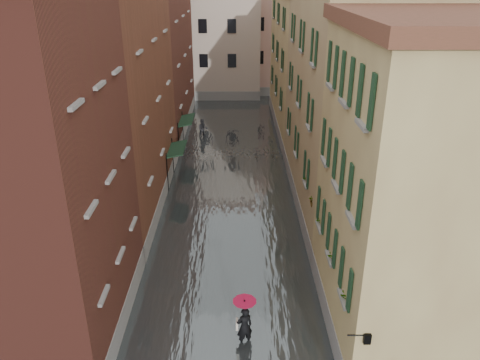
{
  "coord_description": "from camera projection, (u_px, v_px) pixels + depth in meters",
  "views": [
    {
      "loc": [
        0.43,
        -16.9,
        13.09
      ],
      "look_at": [
        0.62,
        5.73,
        3.0
      ],
      "focal_mm": 35.0,
      "sensor_mm": 36.0,
      "label": 1
    }
  ],
  "objects": [
    {
      "name": "building_right_near",
      "position": [
        421.0,
        197.0,
        16.64
      ],
      "size": [
        6.0,
        8.0,
        11.5
      ],
      "primitive_type": "cube",
      "color": "#9F8452",
      "rests_on": "ground"
    },
    {
      "name": "pedestrian_main",
      "position": [
        244.0,
        319.0,
        17.46
      ],
      "size": [
        0.9,
        0.9,
        2.06
      ],
      "color": "black",
      "rests_on": "ground"
    },
    {
      "name": "building_left_far",
      "position": [
        149.0,
        50.0,
        39.78
      ],
      "size": [
        6.0,
        16.0,
        14.0
      ],
      "primitive_type": "cube",
      "color": "maroon",
      "rests_on": "ground"
    },
    {
      "name": "awning_far",
      "position": [
        186.0,
        121.0,
        36.42
      ],
      "size": [
        1.09,
        3.13,
        2.8
      ],
      "color": "black",
      "rests_on": "ground"
    },
    {
      "name": "building_end_cream",
      "position": [
        206.0,
        36.0,
        52.8
      ],
      "size": [
        12.0,
        9.0,
        13.0
      ],
      "primitive_type": "cube",
      "color": "#BEAA97",
      "rests_on": "ground"
    },
    {
      "name": "building_right_mid",
      "position": [
        352.0,
        100.0,
        26.39
      ],
      "size": [
        6.0,
        14.0,
        13.0
      ],
      "primitive_type": "cube",
      "color": "tan",
      "rests_on": "ground"
    },
    {
      "name": "building_right_far",
      "position": [
        312.0,
        65.0,
        40.39
      ],
      "size": [
        6.0,
        16.0,
        11.5
      ],
      "primitive_type": "cube",
      "color": "#9F8452",
      "rests_on": "ground"
    },
    {
      "name": "awning_near",
      "position": [
        176.0,
        150.0,
        30.49
      ],
      "size": [
        1.09,
        2.9,
        2.8
      ],
      "color": "black",
      "rests_on": "ground"
    },
    {
      "name": "window_planters",
      "position": [
        324.0,
        220.0,
        19.77
      ],
      "size": [
        0.59,
        10.38,
        0.84
      ],
      "color": "brown",
      "rests_on": "ground"
    },
    {
      "name": "building_left_mid",
      "position": [
        105.0,
        104.0,
        26.38
      ],
      "size": [
        6.0,
        14.0,
        12.5
      ],
      "primitive_type": "cube",
      "color": "brown",
      "rests_on": "ground"
    },
    {
      "name": "building_left_near",
      "position": [
        23.0,
        179.0,
        16.23
      ],
      "size": [
        6.0,
        8.0,
        13.0
      ],
      "primitive_type": "cube",
      "color": "maroon",
      "rests_on": "ground"
    },
    {
      "name": "ground",
      "position": [
        227.0,
        294.0,
        20.76
      ],
      "size": [
        120.0,
        120.0,
        0.0
      ],
      "primitive_type": "plane",
      "color": "#5D5D60",
      "rests_on": "ground"
    },
    {
      "name": "building_end_pink",
      "position": [
        283.0,
        38.0,
        54.9
      ],
      "size": [
        10.0,
        9.0,
        12.0
      ],
      "primitive_type": "cube",
      "color": "tan",
      "rests_on": "ground"
    },
    {
      "name": "pedestrian_far",
      "position": [
        203.0,
        129.0,
        39.64
      ],
      "size": [
        0.96,
        0.81,
        1.76
      ],
      "primitive_type": "imported",
      "rotation": [
        0.0,
        0.0,
        0.18
      ],
      "color": "black",
      "rests_on": "ground"
    },
    {
      "name": "floodwater",
      "position": [
        230.0,
        176.0,
        32.59
      ],
      "size": [
        10.0,
        60.0,
        0.2
      ],
      "primitive_type": "cube",
      "color": "#444A4B",
      "rests_on": "ground"
    },
    {
      "name": "wall_lantern",
      "position": [
        366.0,
        338.0,
        14.09
      ],
      "size": [
        0.71,
        0.22,
        0.35
      ],
      "color": "black",
      "rests_on": "ground"
    }
  ]
}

